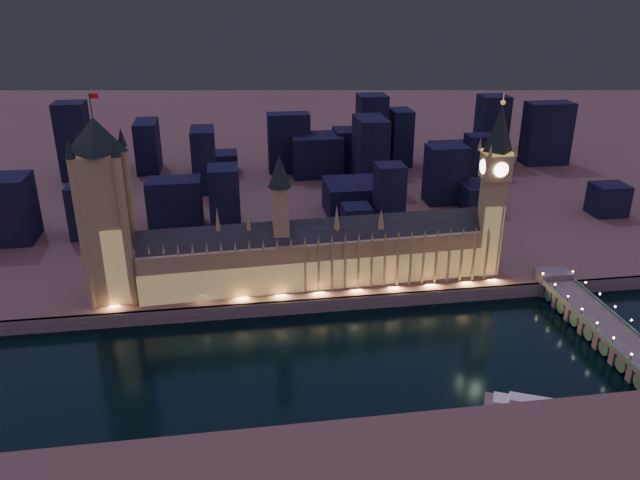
{
  "coord_description": "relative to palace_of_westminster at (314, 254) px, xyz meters",
  "views": [
    {
      "loc": [
        -42.68,
        -264.72,
        174.0
      ],
      "look_at": [
        5.0,
        55.0,
        38.0
      ],
      "focal_mm": 35.0,
      "sensor_mm": 36.0,
      "label": 1
    }
  ],
  "objects": [
    {
      "name": "city_backdrop",
      "position": [
        31.75,
        185.41,
        4.56
      ],
      "size": [
        488.2,
        215.63,
        67.8
      ],
      "color": "black",
      "rests_on": "north_bank"
    },
    {
      "name": "victoria_tower",
      "position": [
        -112.74,
        0.17,
        37.75
      ],
      "size": [
        31.68,
        31.68,
        113.44
      ],
      "color": "olive",
      "rests_on": "north_bank"
    },
    {
      "name": "river_boat",
      "position": [
        81.12,
        -119.74,
        -24.81
      ],
      "size": [
        44.18,
        27.77,
        4.5
      ],
      "color": "#524241",
      "rests_on": "ground"
    },
    {
      "name": "elizabeth_tower",
      "position": [
        105.26,
        0.18,
        41.77
      ],
      "size": [
        18.0,
        18.0,
        107.9
      ],
      "color": "olive",
      "rests_on": "north_bank"
    },
    {
      "name": "north_bank",
      "position": [
        -2.74,
        458.26,
        -22.37
      ],
      "size": [
        2000.0,
        960.0,
        8.0
      ],
      "primitive_type": "cube",
      "color": "#523833",
      "rests_on": "ground"
    },
    {
      "name": "embankment_wall",
      "position": [
        -2.74,
        -20.74,
        -22.37
      ],
      "size": [
        2000.0,
        2.5,
        8.0
      ],
      "primitive_type": "cube",
      "color": "#524241",
      "rests_on": "ground"
    },
    {
      "name": "ground_plane",
      "position": [
        -2.74,
        -61.74,
        -26.37
      ],
      "size": [
        2000.0,
        2000.0,
        0.0
      ],
      "primitive_type": "plane",
      "color": "black",
      "rests_on": "ground"
    },
    {
      "name": "westminster_bridge",
      "position": [
        141.12,
        -65.19,
        -20.39
      ],
      "size": [
        19.59,
        113.0,
        15.9
      ],
      "color": "#524241",
      "rests_on": "ground"
    },
    {
      "name": "palace_of_westminster",
      "position": [
        0.0,
        0.0,
        0.0
      ],
      "size": [
        202.0,
        29.57,
        78.0
      ],
      "color": "olive",
      "rests_on": "north_bank"
    }
  ]
}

